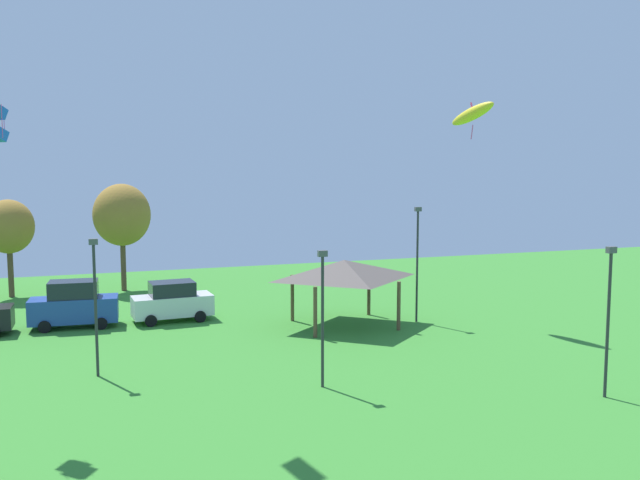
# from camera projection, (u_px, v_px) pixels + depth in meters

# --- Properties ---
(kite_flying_2) EXTENTS (1.41, 3.29, 2.17)m
(kite_flying_2) POSITION_uv_depth(u_px,v_px,m) (472.00, 114.00, 36.94)
(kite_flying_2) COLOR yellow
(parked_car_second_from_left) EXTENTS (4.66, 2.25, 2.54)m
(parked_car_second_from_left) POSITION_uv_depth(u_px,v_px,m) (74.00, 305.00, 36.29)
(parked_car_second_from_left) COLOR #234299
(parked_car_second_from_left) RESTS_ON ground
(parked_car_third_from_left) EXTENTS (4.47, 2.29, 2.23)m
(parked_car_third_from_left) POSITION_uv_depth(u_px,v_px,m) (172.00, 301.00, 37.85)
(parked_car_third_from_left) COLOR silver
(parked_car_third_from_left) RESTS_ON ground
(park_pavilion) EXTENTS (6.03, 5.11, 3.60)m
(park_pavilion) POSITION_uv_depth(u_px,v_px,m) (344.00, 270.00, 36.57)
(park_pavilion) COLOR brown
(park_pavilion) RESTS_ON ground
(light_post_0) EXTENTS (0.36, 0.20, 5.70)m
(light_post_0) POSITION_uv_depth(u_px,v_px,m) (95.00, 299.00, 27.57)
(light_post_0) COLOR #2D2D33
(light_post_0) RESTS_ON ground
(light_post_1) EXTENTS (0.36, 0.20, 5.69)m
(light_post_1) POSITION_uv_depth(u_px,v_px,m) (608.00, 312.00, 25.02)
(light_post_1) COLOR #2D2D33
(light_post_1) RESTS_ON ground
(light_post_2) EXTENTS (0.36, 0.20, 5.40)m
(light_post_2) POSITION_uv_depth(u_px,v_px,m) (323.00, 310.00, 26.22)
(light_post_2) COLOR #2D2D33
(light_post_2) RESTS_ON ground
(light_post_3) EXTENTS (0.36, 0.20, 6.41)m
(light_post_3) POSITION_uv_depth(u_px,v_px,m) (417.00, 258.00, 37.34)
(light_post_3) COLOR #2D2D33
(light_post_3) RESTS_ON ground
(treeline_tree_2) EXTENTS (3.24, 3.24, 6.49)m
(treeline_tree_2) POSITION_uv_depth(u_px,v_px,m) (8.00, 227.00, 44.49)
(treeline_tree_2) COLOR brown
(treeline_tree_2) RESTS_ON ground
(treeline_tree_3) EXTENTS (3.91, 3.91, 7.46)m
(treeline_tree_3) POSITION_uv_depth(u_px,v_px,m) (122.00, 215.00, 46.79)
(treeline_tree_3) COLOR brown
(treeline_tree_3) RESTS_ON ground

